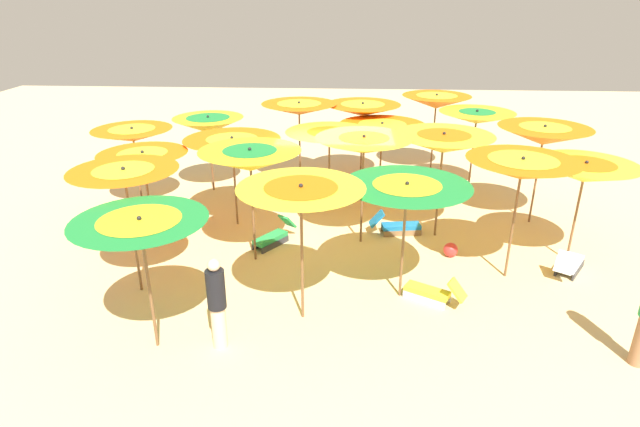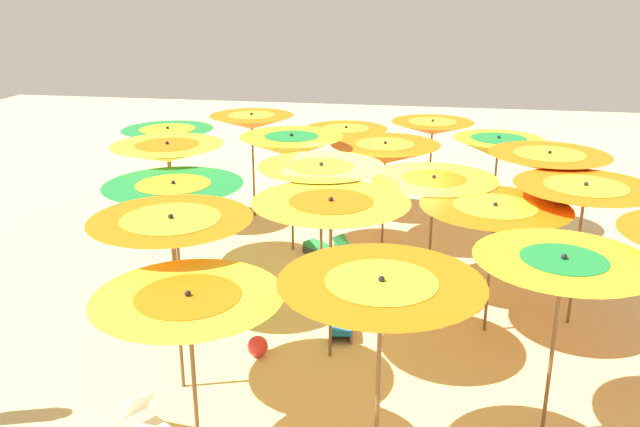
% 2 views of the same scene
% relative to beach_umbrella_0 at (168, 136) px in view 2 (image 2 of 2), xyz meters
% --- Properties ---
extents(ground, '(39.59, 39.59, 0.04)m').
position_rel_beach_umbrella_0_xyz_m(ground, '(2.76, 4.75, -2.11)').
color(ground, beige).
extents(beach_umbrella_0, '(2.03, 2.03, 2.31)m').
position_rel_beach_umbrella_0_xyz_m(beach_umbrella_0, '(0.00, 0.00, 0.00)').
color(beach_umbrella_0, brown).
rests_on(beach_umbrella_0, ground).
extents(beach_umbrella_1, '(2.10, 2.10, 2.53)m').
position_rel_beach_umbrella_0_xyz_m(beach_umbrella_1, '(2.31, 0.95, 0.21)').
color(beach_umbrella_1, brown).
rests_on(beach_umbrella_1, ground).
extents(beach_umbrella_2, '(2.27, 2.27, 2.31)m').
position_rel_beach_umbrella_0_xyz_m(beach_umbrella_2, '(4.10, 1.77, -0.03)').
color(beach_umbrella_2, brown).
rests_on(beach_umbrella_2, ground).
extents(beach_umbrella_3, '(2.10, 2.10, 2.54)m').
position_rel_beach_umbrella_0_xyz_m(beach_umbrella_3, '(6.31, 2.63, 0.20)').
color(beach_umbrella_3, brown).
rests_on(beach_umbrella_3, ground).
extents(beach_umbrella_4, '(2.05, 2.05, 2.24)m').
position_rel_beach_umbrella_0_xyz_m(beach_umbrella_4, '(7.83, 3.41, -0.10)').
color(beach_umbrella_4, brown).
rests_on(beach_umbrella_4, ground).
extents(beach_umbrella_5, '(1.94, 1.94, 2.51)m').
position_rel_beach_umbrella_0_xyz_m(beach_umbrella_5, '(-0.91, 1.69, 0.20)').
color(beach_umbrella_5, brown).
rests_on(beach_umbrella_5, ground).
extents(beach_umbrella_6, '(2.07, 2.07, 2.50)m').
position_rel_beach_umbrella_0_xyz_m(beach_umbrella_6, '(1.10, 3.06, 0.14)').
color(beach_umbrella_6, brown).
rests_on(beach_umbrella_6, ground).
extents(beach_umbrella_7, '(2.11, 2.11, 2.54)m').
position_rel_beach_umbrella_0_xyz_m(beach_umbrella_7, '(3.39, 4.06, 0.21)').
color(beach_umbrella_7, brown).
rests_on(beach_umbrella_7, ground).
extents(beach_umbrella_8, '(2.23, 2.23, 2.51)m').
position_rel_beach_umbrella_0_xyz_m(beach_umbrella_8, '(5.16, 4.51, 0.16)').
color(beach_umbrella_8, brown).
rests_on(beach_umbrella_8, ground).
extents(beach_umbrella_9, '(2.15, 2.15, 2.49)m').
position_rel_beach_umbrella_0_xyz_m(beach_umbrella_9, '(7.64, 5.43, 0.13)').
color(beach_umbrella_9, brown).
rests_on(beach_umbrella_9, ground).
extents(beach_umbrella_10, '(1.95, 1.95, 2.18)m').
position_rel_beach_umbrella_0_xyz_m(beach_umbrella_10, '(-1.41, 3.82, -0.17)').
color(beach_umbrella_10, brown).
rests_on(beach_umbrella_10, ground).
extents(beach_umbrella_11, '(2.28, 2.28, 2.24)m').
position_rel_beach_umbrella_0_xyz_m(beach_umbrella_11, '(0.33, 4.88, -0.11)').
color(beach_umbrella_11, brown).
rests_on(beach_umbrella_11, ground).
extents(beach_umbrella_12, '(2.22, 2.22, 2.19)m').
position_rel_beach_umbrella_0_xyz_m(beach_umbrella_12, '(2.57, 5.91, -0.12)').
color(beach_umbrella_12, brown).
rests_on(beach_umbrella_12, ground).
extents(beach_umbrella_13, '(2.30, 2.30, 2.18)m').
position_rel_beach_umbrella_0_xyz_m(beach_umbrella_13, '(3.94, 6.85, -0.12)').
color(beach_umbrella_13, brown).
rests_on(beach_umbrella_13, ground).
extents(beach_umbrella_14, '(2.04, 2.04, 2.41)m').
position_rel_beach_umbrella_0_xyz_m(beach_umbrella_14, '(6.51, 7.41, 0.10)').
color(beach_umbrella_14, brown).
rests_on(beach_umbrella_14, ground).
extents(beach_umbrella_15, '(2.01, 2.01, 2.21)m').
position_rel_beach_umbrella_0_xyz_m(beach_umbrella_15, '(-2.43, 5.80, -0.10)').
color(beach_umbrella_15, brown).
rests_on(beach_umbrella_15, ground).
extents(beach_umbrella_16, '(1.96, 1.96, 2.19)m').
position_rel_beach_umbrella_0_xyz_m(beach_umbrella_16, '(-0.85, 7.25, -0.17)').
color(beach_umbrella_16, brown).
rests_on(beach_umbrella_16, ground).
extents(beach_umbrella_17, '(2.16, 2.16, 2.48)m').
position_rel_beach_umbrella_0_xyz_m(beach_umbrella_17, '(1.62, 7.93, 0.17)').
color(beach_umbrella_17, brown).
rests_on(beach_umbrella_17, ground).
extents(beach_umbrella_18, '(2.19, 2.19, 2.42)m').
position_rel_beach_umbrella_0_xyz_m(beach_umbrella_18, '(3.44, 8.22, 0.10)').
color(beach_umbrella_18, brown).
rests_on(beach_umbrella_18, ground).
extents(lounger_0, '(0.95, 1.14, 0.59)m').
position_rel_beach_umbrella_0_xyz_m(lounger_0, '(1.38, 3.81, -1.89)').
color(lounger_0, '#333338').
rests_on(lounger_0, ground).
extents(lounger_1, '(1.14, 0.83, 0.57)m').
position_rel_beach_umbrella_0_xyz_m(lounger_1, '(4.67, 1.59, -1.89)').
color(lounger_1, silver).
rests_on(lounger_1, ground).
extents(lounger_2, '(0.39, 1.15, 0.65)m').
position_rel_beach_umbrella_0_xyz_m(lounger_2, '(-1.28, 4.41, -1.88)').
color(lounger_2, olive).
rests_on(lounger_2, ground).
extents(lounger_4, '(1.26, 0.51, 0.59)m').
position_rel_beach_umbrella_0_xyz_m(lounger_4, '(4.26, 4.55, -1.89)').
color(lounger_4, olive).
rests_on(lounger_4, ground).
extents(beachgoer_0, '(0.30, 0.30, 1.61)m').
position_rel_beach_umbrella_0_xyz_m(beachgoer_0, '(1.04, 0.04, -1.26)').
color(beachgoer_0, beige).
rests_on(beachgoer_0, ground).
extents(beach_ball, '(0.31, 0.31, 0.31)m').
position_rel_beach_umbrella_0_xyz_m(beach_ball, '(5.34, 3.44, -1.93)').
color(beach_ball, red).
rests_on(beach_ball, ground).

